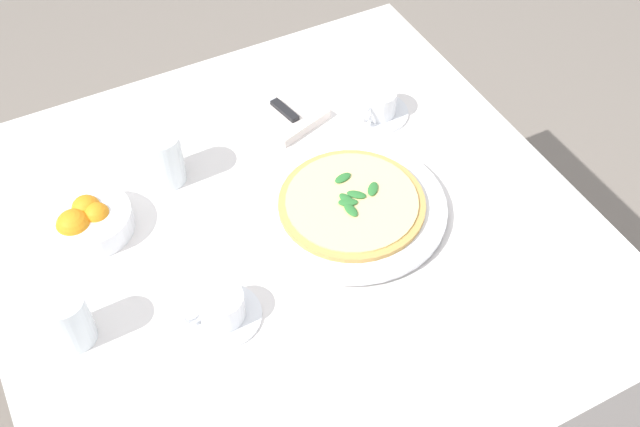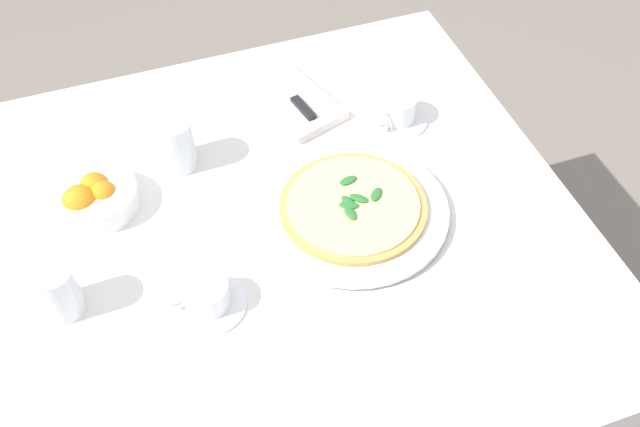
% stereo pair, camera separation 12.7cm
% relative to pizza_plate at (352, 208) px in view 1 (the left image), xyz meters
% --- Properties ---
extents(ground_plane, '(8.00, 8.00, 0.00)m').
position_rel_pizza_plate_xyz_m(ground_plane, '(0.01, 0.12, -0.73)').
color(ground_plane, slate).
extents(dining_table, '(1.06, 1.06, 0.72)m').
position_rel_pizza_plate_xyz_m(dining_table, '(0.01, 0.12, -0.14)').
color(dining_table, white).
rests_on(dining_table, ground_plane).
extents(pizza_plate, '(0.35, 0.35, 0.02)m').
position_rel_pizza_plate_xyz_m(pizza_plate, '(0.00, 0.00, 0.00)').
color(pizza_plate, white).
rests_on(pizza_plate, dining_table).
extents(pizza, '(0.27, 0.27, 0.02)m').
position_rel_pizza_plate_xyz_m(pizza, '(0.00, -0.00, 0.01)').
color(pizza, tan).
rests_on(pizza, pizza_plate).
extents(coffee_cup_near_right, '(0.13, 0.13, 0.06)m').
position_rel_pizza_plate_xyz_m(coffee_cup_near_right, '(-0.11, 0.30, 0.01)').
color(coffee_cup_near_right, white).
rests_on(coffee_cup_near_right, dining_table).
extents(coffee_cup_center_back, '(0.13, 0.13, 0.06)m').
position_rel_pizza_plate_xyz_m(coffee_cup_center_back, '(0.21, -0.18, 0.02)').
color(coffee_cup_center_back, white).
rests_on(coffee_cup_center_back, dining_table).
extents(water_glass_near_left, '(0.07, 0.07, 0.10)m').
position_rel_pizza_plate_xyz_m(water_glass_near_left, '(-0.03, 0.53, 0.03)').
color(water_glass_near_left, white).
rests_on(water_glass_near_left, dining_table).
extents(water_glass_back_corner, '(0.08, 0.08, 0.11)m').
position_rel_pizza_plate_xyz_m(water_glass_back_corner, '(0.24, 0.27, 0.04)').
color(water_glass_back_corner, white).
rests_on(water_glass_back_corner, dining_table).
extents(napkin_folded, '(0.25, 0.19, 0.02)m').
position_rel_pizza_plate_xyz_m(napkin_folded, '(0.33, 0.01, -0.00)').
color(napkin_folded, white).
rests_on(napkin_folded, dining_table).
extents(dinner_knife, '(0.19, 0.06, 0.01)m').
position_rel_pizza_plate_xyz_m(dinner_knife, '(0.34, 0.01, 0.01)').
color(dinner_knife, silver).
rests_on(dinner_knife, napkin_folded).
extents(citrus_bowl, '(0.15, 0.15, 0.07)m').
position_rel_pizza_plate_xyz_m(citrus_bowl, '(0.18, 0.44, 0.02)').
color(citrus_bowl, white).
rests_on(citrus_bowl, dining_table).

